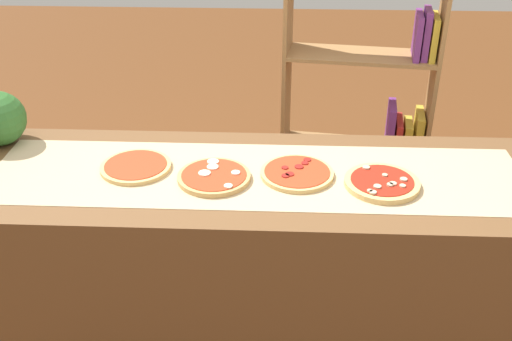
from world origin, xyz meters
TOP-DOWN VIEW (x-y plane):
  - ground_plane at (0.00, 0.00)m, footprint 12.00×12.00m
  - counter at (0.00, 0.00)m, footprint 2.50×0.74m
  - parchment_paper at (0.00, 0.00)m, footprint 2.07×0.51m
  - pizza_plain_0 at (-0.48, 0.03)m, footprint 0.28×0.28m
  - pizza_mozzarella_1 at (-0.16, -0.04)m, footprint 0.28×0.28m
  - pizza_pepperoni_2 at (0.16, 0.00)m, footprint 0.28×0.28m
  - pizza_mushroom_3 at (0.48, -0.06)m, footprint 0.28×0.28m
  - bookshelf at (0.58, 0.93)m, footprint 0.80×0.37m

SIDE VIEW (x-z plane):
  - ground_plane at x=0.00m, z-range 0.00..0.00m
  - counter at x=0.00m, z-range 0.00..0.89m
  - bookshelf at x=0.58m, z-range -0.07..1.53m
  - parchment_paper at x=0.00m, z-range 0.89..0.89m
  - pizza_plain_0 at x=-0.48m, z-range 0.89..0.91m
  - pizza_pepperoni_2 at x=0.16m, z-range 0.89..0.91m
  - pizza_mozzarella_1 at x=-0.16m, z-range 0.89..0.91m
  - pizza_mushroom_3 at x=0.48m, z-range 0.89..0.92m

